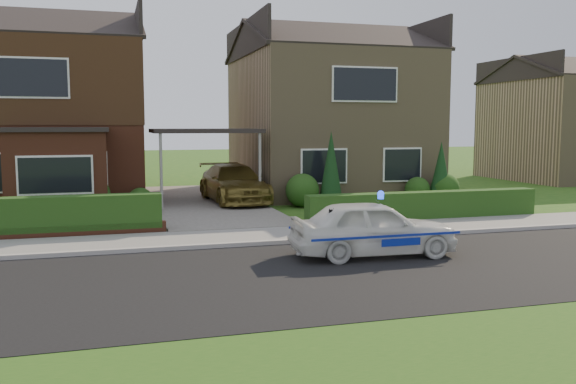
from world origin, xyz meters
name	(u,v)px	position (x,y,z in m)	size (l,w,h in m)	color
ground	(292,276)	(0.00, 0.00, 0.00)	(120.00, 120.00, 0.00)	#235015
road	(292,276)	(0.00, 0.00, 0.00)	(60.00, 6.00, 0.02)	black
kerb	(256,244)	(0.00, 3.05, 0.06)	(60.00, 0.16, 0.12)	#9E9993
sidewalk	(247,236)	(0.00, 4.10, 0.05)	(60.00, 2.00, 0.10)	slate
grass_verge	(416,379)	(0.00, -5.00, 0.00)	(60.00, 4.00, 0.01)	#235015
driveway	(206,203)	(0.00, 11.00, 0.06)	(3.80, 12.00, 0.12)	#666059
house_left	(41,101)	(-5.78, 13.90, 3.81)	(7.50, 9.53, 7.25)	brown
house_right	(328,107)	(5.80, 13.99, 3.66)	(7.50, 8.06, 7.25)	#8E7857
carport_link	(205,132)	(0.00, 10.95, 2.66)	(3.80, 3.00, 2.77)	black
dwarf_wall	(10,235)	(-5.80, 5.30, 0.18)	(7.70, 0.25, 0.36)	brown
hedge_left	(11,241)	(-5.80, 5.45, 0.00)	(7.50, 0.55, 0.90)	#123611
hedge_right	(424,221)	(5.80, 5.35, 0.00)	(7.50, 0.55, 0.80)	#123611
shrub_left_mid	(89,196)	(-4.00, 9.30, 0.66)	(1.32, 1.32, 1.32)	#123611
shrub_left_near	(140,200)	(-2.40, 9.60, 0.42)	(0.84, 0.84, 0.84)	#123611
shrub_right_near	(302,190)	(3.20, 9.40, 0.60)	(1.20, 1.20, 1.20)	#123611
shrub_right_mid	(417,190)	(7.80, 9.50, 0.48)	(0.96, 0.96, 0.96)	#123611
shrub_right_far	(445,188)	(8.80, 9.20, 0.54)	(1.08, 1.08, 1.08)	#123611
conifer_a	(331,170)	(4.20, 9.20, 1.30)	(0.90, 0.90, 2.60)	black
conifer_b	(441,173)	(8.60, 9.20, 1.10)	(0.90, 0.90, 2.20)	black
neighbour_right	(565,131)	(20.00, 16.00, 2.60)	(6.50, 7.00, 5.20)	#8E7857
police_car	(373,228)	(2.23, 1.20, 0.63)	(3.39, 3.77, 1.42)	silver
driveway_car	(234,183)	(1.00, 10.74, 0.79)	(1.88, 4.63, 1.34)	brown
potted_plant_a	(68,207)	(-4.62, 8.86, 0.37)	(0.39, 0.26, 0.73)	gray
potted_plant_b	(103,213)	(-3.58, 7.35, 0.35)	(0.38, 0.31, 0.69)	gray
potted_plant_c	(101,205)	(-3.66, 8.85, 0.42)	(0.47, 0.47, 0.83)	gray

